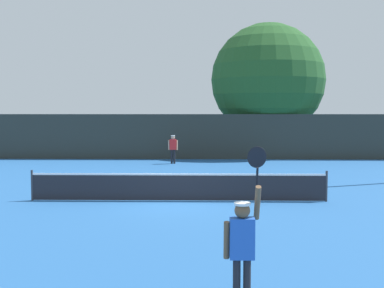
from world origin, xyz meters
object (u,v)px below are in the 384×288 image
(player_serving, at_px, (243,240))
(tennis_ball, at_px, (157,198))
(large_tree, at_px, (268,80))
(parked_car_near, at_px, (269,140))
(player_receiving, at_px, (173,146))

(player_serving, bearing_deg, tennis_ball, 103.00)
(large_tree, distance_m, parked_car_near, 6.68)
(player_receiving, distance_m, parked_car_near, 12.96)
(player_serving, height_order, parked_car_near, player_serving)
(player_serving, distance_m, parked_car_near, 32.21)
(player_receiving, bearing_deg, player_serving, 96.34)
(player_serving, relative_size, parked_car_near, 0.61)
(tennis_ball, distance_m, large_tree, 19.18)
(player_serving, distance_m, large_tree, 27.62)
(player_serving, distance_m, player_receiving, 21.22)
(player_receiving, bearing_deg, large_tree, -137.17)
(large_tree, bearing_deg, player_serving, -98.51)
(large_tree, bearing_deg, parked_car_near, 80.01)
(tennis_ball, relative_size, large_tree, 0.01)
(player_serving, height_order, tennis_ball, player_serving)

